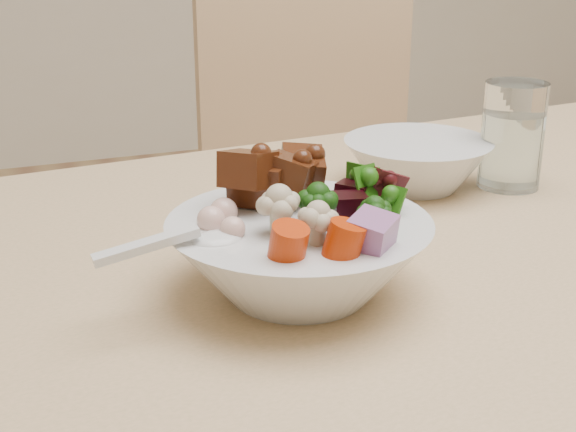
{
  "coord_description": "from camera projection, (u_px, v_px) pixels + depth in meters",
  "views": [
    {
      "loc": [
        -0.76,
        -0.59,
        1.04
      ],
      "look_at": [
        -0.55,
        -0.04,
        0.82
      ],
      "focal_mm": 50.0,
      "sensor_mm": 36.0,
      "label": 1
    }
  ],
  "objects": [
    {
      "name": "food_bowl",
      "position": [
        300.0,
        251.0,
        0.63
      ],
      "size": [
        0.21,
        0.21,
        0.11
      ],
      "color": "silver",
      "rests_on": "dining_table"
    },
    {
      "name": "soup_spoon",
      "position": [
        199.0,
        242.0,
        0.58
      ],
      "size": [
        0.11,
        0.03,
        0.02
      ],
      "rotation": [
        0.0,
        0.0,
        0.03
      ],
      "color": "silver",
      "rests_on": "food_bowl"
    },
    {
      "name": "side_bowl",
      "position": [
        417.0,
        164.0,
        0.89
      ],
      "size": [
        0.16,
        0.16,
        0.05
      ],
      "primitive_type": null,
      "color": "silver",
      "rests_on": "dining_table"
    },
    {
      "name": "chair_far",
      "position": [
        327.0,
        220.0,
        1.49
      ],
      "size": [
        0.43,
        0.43,
        0.91
      ],
      "rotation": [
        0.0,
        0.0,
        -0.04
      ],
      "color": "tan",
      "rests_on": "ground"
    },
    {
      "name": "water_glass",
      "position": [
        512.0,
        140.0,
        0.88
      ],
      "size": [
        0.07,
        0.07,
        0.12
      ],
      "color": "white",
      "rests_on": "dining_table"
    }
  ]
}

